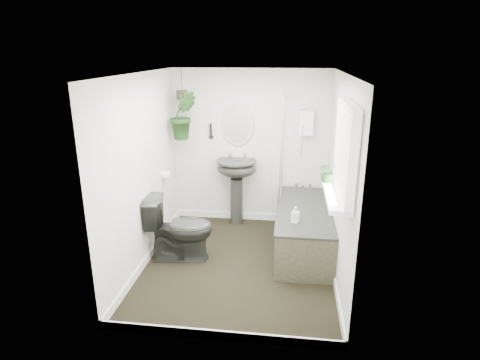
# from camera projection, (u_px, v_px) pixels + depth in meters

# --- Properties ---
(floor) EXTENTS (2.30, 2.80, 0.02)m
(floor) POSITION_uv_depth(u_px,v_px,m) (238.00, 264.00, 5.00)
(floor) COLOR black
(floor) RESTS_ON ground
(ceiling) EXTENTS (2.30, 2.80, 0.02)m
(ceiling) POSITION_uv_depth(u_px,v_px,m) (238.00, 72.00, 4.29)
(ceiling) COLOR white
(ceiling) RESTS_ON ground
(wall_back) EXTENTS (2.30, 0.02, 2.30)m
(wall_back) POSITION_uv_depth(u_px,v_px,m) (251.00, 148.00, 5.97)
(wall_back) COLOR white
(wall_back) RESTS_ON ground
(wall_front) EXTENTS (2.30, 0.02, 2.30)m
(wall_front) POSITION_uv_depth(u_px,v_px,m) (216.00, 226.00, 3.31)
(wall_front) COLOR white
(wall_front) RESTS_ON ground
(wall_left) EXTENTS (0.02, 2.80, 2.30)m
(wall_left) POSITION_uv_depth(u_px,v_px,m) (142.00, 172.00, 4.78)
(wall_left) COLOR white
(wall_left) RESTS_ON ground
(wall_right) EXTENTS (0.02, 2.80, 2.30)m
(wall_right) POSITION_uv_depth(u_px,v_px,m) (340.00, 180.00, 4.51)
(wall_right) COLOR white
(wall_right) RESTS_ON ground
(skirting) EXTENTS (2.30, 2.80, 0.10)m
(skirting) POSITION_uv_depth(u_px,v_px,m) (238.00, 260.00, 4.99)
(skirting) COLOR white
(skirting) RESTS_ON floor
(bathtub) EXTENTS (0.72, 1.72, 0.58)m
(bathtub) POSITION_uv_depth(u_px,v_px,m) (303.00, 229.00, 5.29)
(bathtub) COLOR #242522
(bathtub) RESTS_ON floor
(bath_screen) EXTENTS (0.04, 0.72, 1.40)m
(bath_screen) POSITION_uv_depth(u_px,v_px,m) (282.00, 147.00, 5.48)
(bath_screen) COLOR silver
(bath_screen) RESTS_ON bathtub
(shower_box) EXTENTS (0.20, 0.10, 0.35)m
(shower_box) POSITION_uv_depth(u_px,v_px,m) (306.00, 123.00, 5.69)
(shower_box) COLOR white
(shower_box) RESTS_ON wall_back
(oval_mirror) EXTENTS (0.46, 0.03, 0.62)m
(oval_mirror) POSITION_uv_depth(u_px,v_px,m) (238.00, 125.00, 5.85)
(oval_mirror) COLOR #BDAF8B
(oval_mirror) RESTS_ON wall_back
(wall_sconce) EXTENTS (0.04, 0.04, 0.22)m
(wall_sconce) POSITION_uv_depth(u_px,v_px,m) (211.00, 131.00, 5.92)
(wall_sconce) COLOR black
(wall_sconce) RESTS_ON wall_back
(toilet_roll_holder) EXTENTS (0.11, 0.11, 0.11)m
(toilet_roll_holder) POSITION_uv_depth(u_px,v_px,m) (166.00, 175.00, 5.51)
(toilet_roll_holder) COLOR white
(toilet_roll_holder) RESTS_ON wall_left
(window_recess) EXTENTS (0.08, 1.00, 0.90)m
(window_recess) POSITION_uv_depth(u_px,v_px,m) (345.00, 151.00, 3.70)
(window_recess) COLOR white
(window_recess) RESTS_ON wall_right
(window_sill) EXTENTS (0.18, 1.00, 0.04)m
(window_sill) POSITION_uv_depth(u_px,v_px,m) (334.00, 194.00, 3.84)
(window_sill) COLOR white
(window_sill) RESTS_ON wall_right
(window_blinds) EXTENTS (0.01, 0.86, 0.76)m
(window_blinds) POSITION_uv_depth(u_px,v_px,m) (340.00, 151.00, 3.70)
(window_blinds) COLOR white
(window_blinds) RESTS_ON wall_right
(toilet) EXTENTS (0.86, 0.56, 0.83)m
(toilet) POSITION_uv_depth(u_px,v_px,m) (180.00, 228.00, 5.02)
(toilet) COLOR #242522
(toilet) RESTS_ON floor
(pedestal_sink) EXTENTS (0.69, 0.63, 1.01)m
(pedestal_sink) POSITION_uv_depth(u_px,v_px,m) (237.00, 192.00, 6.02)
(pedestal_sink) COLOR #242522
(pedestal_sink) RESTS_ON floor
(sill_plant) EXTENTS (0.24, 0.22, 0.22)m
(sill_plant) POSITION_uv_depth(u_px,v_px,m) (328.00, 171.00, 4.09)
(sill_plant) COLOR black
(sill_plant) RESTS_ON window_sill
(hanging_plant) EXTENTS (0.45, 0.41, 0.68)m
(hanging_plant) POSITION_uv_depth(u_px,v_px,m) (183.00, 115.00, 5.60)
(hanging_plant) COLOR black
(hanging_plant) RESTS_ON ceiling
(soap_bottle) EXTENTS (0.11, 0.11, 0.20)m
(soap_bottle) POSITION_uv_depth(u_px,v_px,m) (295.00, 215.00, 4.76)
(soap_bottle) COLOR #2F2A2A
(soap_bottle) RESTS_ON bathtub
(hanging_pot) EXTENTS (0.16, 0.16, 0.12)m
(hanging_pot) POSITION_uv_depth(u_px,v_px,m) (182.00, 95.00, 5.52)
(hanging_pot) COLOR #2E251B
(hanging_pot) RESTS_ON ceiling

